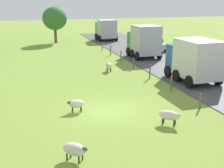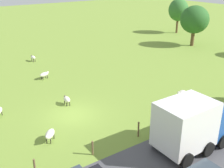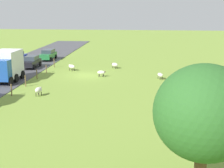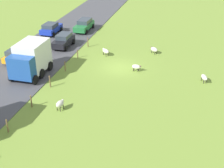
{
  "view_description": "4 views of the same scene",
  "coord_description": "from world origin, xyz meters",
  "px_view_note": "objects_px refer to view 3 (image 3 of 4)",
  "views": [
    {
      "loc": [
        -5.03,
        -16.49,
        6.71
      ],
      "look_at": [
        0.97,
        2.62,
        0.91
      ],
      "focal_mm": 48.01,
      "sensor_mm": 36.0,
      "label": 1
    },
    {
      "loc": [
        18.38,
        -8.61,
        11.05
      ],
      "look_at": [
        -2.65,
        5.71,
        0.53
      ],
      "focal_mm": 44.26,
      "sensor_mm": 36.0,
      "label": 2
    },
    {
      "loc": [
        -7.25,
        39.37,
        8.48
      ],
      "look_at": [
        -4.03,
        7.57,
        0.82
      ],
      "focal_mm": 52.39,
      "sensor_mm": 36.0,
      "label": 3
    },
    {
      "loc": [
        -7.29,
        30.28,
        14.47
      ],
      "look_at": [
        -0.7,
        5.83,
        0.99
      ],
      "focal_mm": 49.1,
      "sensor_mm": 36.0,
      "label": 4
    }
  ],
  "objects_px": {
    "sheep_4": "(222,78)",
    "car_0": "(31,62)",
    "sheep_1": "(38,90)",
    "sheep_5": "(160,75)",
    "truck_2": "(6,65)",
    "car_5": "(48,54)",
    "car_2": "(17,57)",
    "sheep_6": "(115,65)",
    "tree_0": "(204,113)",
    "sheep_0": "(72,67)",
    "sheep_2": "(101,73)",
    "sheep_3": "(206,67)"
  },
  "relations": [
    {
      "from": "sheep_2",
      "to": "car_2",
      "type": "xyz_separation_m",
      "value": [
        14.32,
        -9.11,
        0.35
      ]
    },
    {
      "from": "car_2",
      "to": "sheep_0",
      "type": "bearing_deg",
      "value": 150.05
    },
    {
      "from": "car_0",
      "to": "sheep_1",
      "type": "bearing_deg",
      "value": 111.82
    },
    {
      "from": "car_5",
      "to": "sheep_2",
      "type": "bearing_deg",
      "value": 130.86
    },
    {
      "from": "sheep_4",
      "to": "car_2",
      "type": "xyz_separation_m",
      "value": [
        28.3,
        -10.99,
        0.34
      ]
    },
    {
      "from": "sheep_4",
      "to": "car_0",
      "type": "relative_size",
      "value": 0.26
    },
    {
      "from": "sheep_0",
      "to": "car_5",
      "type": "xyz_separation_m",
      "value": [
        5.74,
        -8.37,
        0.35
      ]
    },
    {
      "from": "sheep_6",
      "to": "tree_0",
      "type": "height_order",
      "value": "tree_0"
    },
    {
      "from": "truck_2",
      "to": "car_0",
      "type": "distance_m",
      "value": 8.62
    },
    {
      "from": "sheep_2",
      "to": "sheep_5",
      "type": "distance_m",
      "value": 7.18
    },
    {
      "from": "truck_2",
      "to": "sheep_5",
      "type": "bearing_deg",
      "value": -170.01
    },
    {
      "from": "sheep_1",
      "to": "sheep_3",
      "type": "xyz_separation_m",
      "value": [
        -18.28,
        -14.23,
        -0.02
      ]
    },
    {
      "from": "car_2",
      "to": "sheep_5",
      "type": "bearing_deg",
      "value": 155.39
    },
    {
      "from": "truck_2",
      "to": "car_0",
      "type": "height_order",
      "value": "truck_2"
    },
    {
      "from": "car_0",
      "to": "truck_2",
      "type": "bearing_deg",
      "value": 90.38
    },
    {
      "from": "car_2",
      "to": "sheep_2",
      "type": "bearing_deg",
      "value": 147.54
    },
    {
      "from": "truck_2",
      "to": "car_0",
      "type": "relative_size",
      "value": 1.21
    },
    {
      "from": "sheep_0",
      "to": "sheep_6",
      "type": "bearing_deg",
      "value": -159.01
    },
    {
      "from": "sheep_6",
      "to": "truck_2",
      "type": "bearing_deg",
      "value": 39.04
    },
    {
      "from": "sheep_1",
      "to": "tree_0",
      "type": "xyz_separation_m",
      "value": [
        -12.69,
        16.13,
        3.48
      ]
    },
    {
      "from": "tree_0",
      "to": "car_0",
      "type": "relative_size",
      "value": 1.55
    },
    {
      "from": "truck_2",
      "to": "car_5",
      "type": "relative_size",
      "value": 1.05
    },
    {
      "from": "sheep_0",
      "to": "sheep_4",
      "type": "bearing_deg",
      "value": 163.95
    },
    {
      "from": "sheep_2",
      "to": "sheep_4",
      "type": "relative_size",
      "value": 1.02
    },
    {
      "from": "sheep_4",
      "to": "car_2",
      "type": "height_order",
      "value": "car_2"
    },
    {
      "from": "sheep_3",
      "to": "sheep_6",
      "type": "height_order",
      "value": "sheep_3"
    },
    {
      "from": "sheep_2",
      "to": "sheep_6",
      "type": "bearing_deg",
      "value": -101.55
    },
    {
      "from": "sheep_2",
      "to": "sheep_0",
      "type": "bearing_deg",
      "value": -37.53
    },
    {
      "from": "sheep_4",
      "to": "tree_0",
      "type": "relative_size",
      "value": 0.17
    },
    {
      "from": "car_0",
      "to": "car_2",
      "type": "bearing_deg",
      "value": -48.83
    },
    {
      "from": "car_0",
      "to": "car_5",
      "type": "height_order",
      "value": "car_0"
    },
    {
      "from": "sheep_3",
      "to": "tree_0",
      "type": "relative_size",
      "value": 0.22
    },
    {
      "from": "car_2",
      "to": "sheep_3",
      "type": "bearing_deg",
      "value": 171.39
    },
    {
      "from": "sheep_4",
      "to": "car_2",
      "type": "bearing_deg",
      "value": -21.21
    },
    {
      "from": "sheep_0",
      "to": "sheep_1",
      "type": "height_order",
      "value": "sheep_1"
    },
    {
      "from": "sheep_0",
      "to": "sheep_4",
      "type": "distance_m",
      "value": 19.2
    },
    {
      "from": "sheep_0",
      "to": "sheep_3",
      "type": "height_order",
      "value": "sheep_0"
    },
    {
      "from": "sheep_6",
      "to": "sheep_5",
      "type": "bearing_deg",
      "value": 133.61
    },
    {
      "from": "car_5",
      "to": "car_2",
      "type": "bearing_deg",
      "value": 33.18
    },
    {
      "from": "sheep_3",
      "to": "truck_2",
      "type": "relative_size",
      "value": 0.28
    },
    {
      "from": "truck_2",
      "to": "car_0",
      "type": "xyz_separation_m",
      "value": [
        0.06,
        -8.56,
        -1.0
      ]
    },
    {
      "from": "sheep_4",
      "to": "sheep_5",
      "type": "height_order",
      "value": "sheep_5"
    },
    {
      "from": "sheep_1",
      "to": "car_5",
      "type": "distance_m",
      "value": 21.78
    },
    {
      "from": "sheep_4",
      "to": "sheep_6",
      "type": "distance_m",
      "value": 14.85
    },
    {
      "from": "sheep_6",
      "to": "tree_0",
      "type": "relative_size",
      "value": 0.19
    },
    {
      "from": "sheep_1",
      "to": "sheep_3",
      "type": "height_order",
      "value": "sheep_1"
    },
    {
      "from": "car_0",
      "to": "car_5",
      "type": "xyz_separation_m",
      "value": [
        -0.3,
        -7.05,
        0.0
      ]
    },
    {
      "from": "sheep_6",
      "to": "car_5",
      "type": "relative_size",
      "value": 0.25
    },
    {
      "from": "tree_0",
      "to": "sheep_6",
      "type": "bearing_deg",
      "value": -77.85
    },
    {
      "from": "tree_0",
      "to": "truck_2",
      "type": "relative_size",
      "value": 1.28
    }
  ]
}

